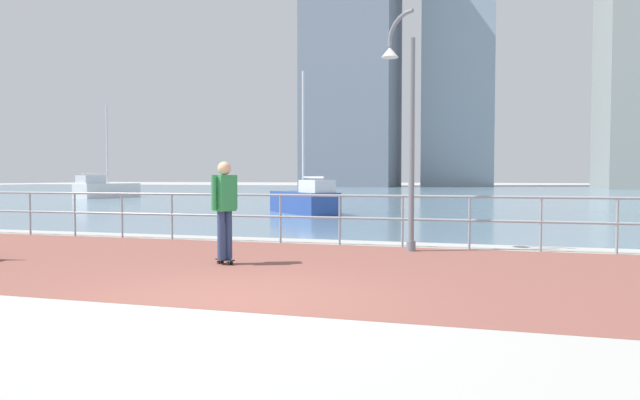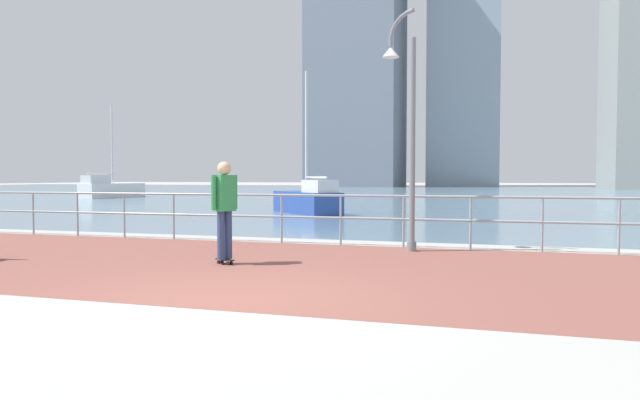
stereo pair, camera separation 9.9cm
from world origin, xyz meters
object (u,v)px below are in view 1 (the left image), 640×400
Objects in this scene: sailboat_white at (106,189)px; sailboat_red at (305,200)px; skateboarder at (225,202)px; lamppost at (405,118)px.

sailboat_white is 23.48m from sailboat_red.
sailboat_white reaches higher than skateboarder.
lamppost is 34.59m from sailboat_white.
lamppost is 4.21m from skateboarder.
lamppost is 0.71× the size of sailboat_white.
sailboat_white reaches higher than sailboat_red.
skateboarder is at bearing -135.20° from lamppost.
sailboat_red is at bearing 117.11° from lamppost.
sailboat_red reaches higher than skateboarder.
sailboat_white is at bearing 129.82° from skateboarder.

